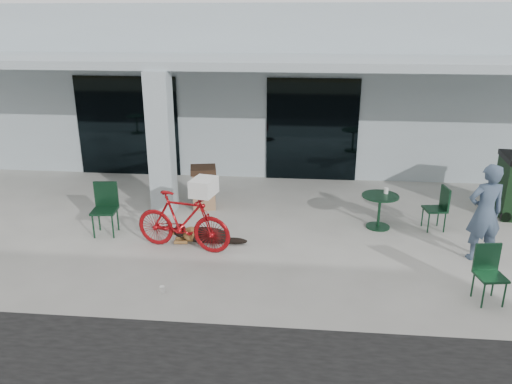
# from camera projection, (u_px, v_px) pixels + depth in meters

# --- Properties ---
(ground) EXTENTS (80.00, 80.00, 0.00)m
(ground) POSITION_uv_depth(u_px,v_px,m) (212.00, 260.00, 9.08)
(ground) COLOR #B3B2A9
(ground) RESTS_ON ground
(building) EXTENTS (22.00, 7.00, 4.50)m
(building) POSITION_uv_depth(u_px,v_px,m) (257.00, 79.00, 16.31)
(building) COLOR #A4B3BA
(building) RESTS_ON ground
(storefront_glass_left) EXTENTS (2.80, 0.06, 2.70)m
(storefront_glass_left) POSITION_uv_depth(u_px,v_px,m) (128.00, 126.00, 13.59)
(storefront_glass_left) COLOR black
(storefront_glass_left) RESTS_ON ground
(storefront_glass_right) EXTENTS (2.40, 0.06, 2.70)m
(storefront_glass_right) POSITION_uv_depth(u_px,v_px,m) (312.00, 130.00, 13.14)
(storefront_glass_right) COLOR black
(storefront_glass_right) RESTS_ON ground
(column) EXTENTS (0.50, 0.50, 3.12)m
(column) POSITION_uv_depth(u_px,v_px,m) (161.00, 144.00, 10.85)
(column) COLOR #A4B3BA
(column) RESTS_ON ground
(overhang) EXTENTS (22.00, 2.80, 0.18)m
(overhang) POSITION_uv_depth(u_px,v_px,m) (236.00, 61.00, 11.39)
(overhang) COLOR #A4B3BA
(overhang) RESTS_ON column
(bicycle) EXTENTS (1.96, 0.92, 1.14)m
(bicycle) POSITION_uv_depth(u_px,v_px,m) (183.00, 221.00, 9.32)
(bicycle) COLOR maroon
(bicycle) RESTS_ON ground
(laundry_basket) EXTENTS (0.49, 0.59, 0.31)m
(laundry_basket) POSITION_uv_depth(u_px,v_px,m) (204.00, 187.00, 8.95)
(laundry_basket) COLOR white
(laundry_basket) RESTS_ON bicycle
(dog) EXTENTS (1.12, 0.47, 0.36)m
(dog) POSITION_uv_depth(u_px,v_px,m) (205.00, 234.00, 9.70)
(dog) COLOR black
(dog) RESTS_ON ground
(cup_near_dog) EXTENTS (0.09, 0.09, 0.10)m
(cup_near_dog) POSITION_uv_depth(u_px,v_px,m) (162.00, 289.00, 8.00)
(cup_near_dog) COLOR white
(cup_near_dog) RESTS_ON ground
(cafe_chair_near) EXTENTS (0.53, 0.57, 1.06)m
(cafe_chair_near) POSITION_uv_depth(u_px,v_px,m) (104.00, 210.00, 9.97)
(cafe_chair_near) COLOR #133822
(cafe_chair_near) RESTS_ON ground
(cafe_table_far) EXTENTS (0.90, 0.90, 0.71)m
(cafe_table_far) POSITION_uv_depth(u_px,v_px,m) (379.00, 211.00, 10.35)
(cafe_table_far) COLOR #133822
(cafe_table_far) RESTS_ON ground
(cafe_chair_far_a) EXTENTS (0.48, 0.51, 0.91)m
(cafe_chair_far_a) POSITION_uv_depth(u_px,v_px,m) (491.00, 276.00, 7.59)
(cafe_chair_far_a) COLOR #133822
(cafe_chair_far_a) RESTS_ON ground
(cafe_chair_far_b) EXTENTS (0.51, 0.48, 0.92)m
(cafe_chair_far_b) POSITION_uv_depth(u_px,v_px,m) (435.00, 209.00, 10.22)
(cafe_chair_far_b) COLOR #133822
(cafe_chair_far_b) RESTS_ON ground
(person) EXTENTS (0.73, 0.55, 1.80)m
(person) POSITION_uv_depth(u_px,v_px,m) (485.00, 213.00, 8.83)
(person) COLOR #3E5069
(person) RESTS_ON ground
(cup_on_table) EXTENTS (0.10, 0.10, 0.12)m
(cup_on_table) POSITION_uv_depth(u_px,v_px,m) (386.00, 191.00, 10.32)
(cup_on_table) COLOR white
(cup_on_table) RESTS_ON cafe_table_far
(trash_receptacle) EXTENTS (0.67, 0.67, 0.97)m
(trash_receptacle) POSITION_uv_depth(u_px,v_px,m) (204.00, 187.00, 11.42)
(trash_receptacle) COLOR #916D4B
(trash_receptacle) RESTS_ON ground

